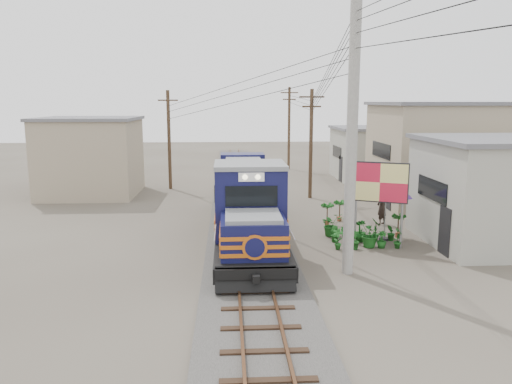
{
  "coord_description": "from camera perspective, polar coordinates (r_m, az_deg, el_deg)",
  "views": [
    {
      "loc": [
        -0.85,
        -17.8,
        6.23
      ],
      "look_at": [
        0.41,
        4.27,
        2.2
      ],
      "focal_mm": 35.0,
      "sensor_mm": 36.0,
      "label": 1
    }
  ],
  "objects": [
    {
      "name": "shophouse_mid",
      "position": [
        32.8,
        20.82,
        4.2
      ],
      "size": [
        8.4,
        7.35,
        6.2
      ],
      "color": "gray",
      "rests_on": "ground"
    },
    {
      "name": "wooden_pole_left",
      "position": [
        36.13,
        -9.91,
        6.13
      ],
      "size": [
        1.6,
        0.24,
        7.0
      ],
      "color": "#4C3826",
      "rests_on": "ground"
    },
    {
      "name": "track",
      "position": [
        28.45,
        -1.48,
        -1.78
      ],
      "size": [
        1.15,
        70.0,
        0.12
      ],
      "color": "#51331E",
      "rests_on": "ground"
    },
    {
      "name": "power_lines",
      "position": [
        26.34,
        -1.76,
        13.23
      ],
      "size": [
        9.65,
        19.0,
        3.3
      ],
      "color": "black",
      "rests_on": "ground"
    },
    {
      "name": "ground",
      "position": [
        18.88,
        -0.5,
        -8.94
      ],
      "size": [
        120.0,
        120.0,
        0.0
      ],
      "primitive_type": "plane",
      "color": "#473F35",
      "rests_on": "ground"
    },
    {
      "name": "wooden_pole_far",
      "position": [
        46.21,
        3.8,
        7.46
      ],
      "size": [
        1.6,
        0.24,
        7.5
      ],
      "color": "#4C3826",
      "rests_on": "ground"
    },
    {
      "name": "ballast",
      "position": [
        28.49,
        -1.48,
        -2.14
      ],
      "size": [
        3.6,
        70.0,
        0.16
      ],
      "primitive_type": "cube",
      "color": "#595651",
      "rests_on": "ground"
    },
    {
      "name": "shophouse_left",
      "position": [
        35.2,
        -18.36,
        3.91
      ],
      "size": [
        6.3,
        6.3,
        5.2
      ],
      "color": "gray",
      "rests_on": "ground"
    },
    {
      "name": "market_umbrella",
      "position": [
        23.06,
        14.66,
        0.2
      ],
      "size": [
        2.77,
        2.77,
        2.62
      ],
      "rotation": [
        0.0,
        0.0,
        0.18
      ],
      "color": "black",
      "rests_on": "ground"
    },
    {
      "name": "wooden_pole_mid",
      "position": [
        32.35,
        6.3,
        5.75
      ],
      "size": [
        1.6,
        0.24,
        7.0
      ],
      "color": "#4C3826",
      "rests_on": "ground"
    },
    {
      "name": "locomotive",
      "position": [
        23.03,
        -1.08,
        -1.14
      ],
      "size": [
        2.77,
        15.07,
        3.73
      ],
      "color": "black",
      "rests_on": "ground"
    },
    {
      "name": "shophouse_back",
      "position": [
        41.73,
        13.29,
        4.39
      ],
      "size": [
        6.3,
        6.3,
        4.2
      ],
      "color": "#99988B",
      "rests_on": "ground"
    },
    {
      "name": "shophouse_front",
      "position": [
        24.5,
        27.06,
        0.1
      ],
      "size": [
        7.35,
        6.3,
        4.7
      ],
      "color": "#99988B",
      "rests_on": "ground"
    },
    {
      "name": "vendor",
      "position": [
        26.24,
        14.18,
        -1.73
      ],
      "size": [
        0.77,
        0.74,
        1.78
      ],
      "primitive_type": "imported",
      "rotation": [
        0.0,
        0.0,
        3.82
      ],
      "color": "black",
      "rests_on": "ground"
    },
    {
      "name": "plant_nursery",
      "position": [
        22.77,
        11.32,
        -4.44
      ],
      "size": [
        3.37,
        3.2,
        1.13
      ],
      "color": "#164F17",
      "rests_on": "ground"
    },
    {
      "name": "utility_pole_main",
      "position": [
        17.88,
        10.89,
        6.21
      ],
      "size": [
        0.4,
        0.4,
        10.0
      ],
      "color": "#9E9B93",
      "rests_on": "ground"
    },
    {
      "name": "billboard",
      "position": [
        21.92,
        13.97,
        0.84
      ],
      "size": [
        2.23,
        1.08,
        3.69
      ],
      "rotation": [
        0.0,
        0.0,
        -0.42
      ],
      "color": "#99999E",
      "rests_on": "ground"
    }
  ]
}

